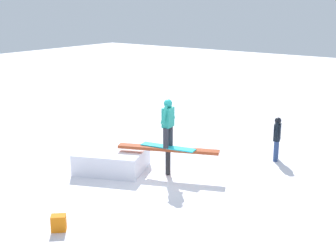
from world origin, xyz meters
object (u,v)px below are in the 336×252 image
Objects in this scene: main_rider_on_rail at (168,124)px; backpack_on_snow at (59,223)px; bystander_black at (277,136)px; rail_feature at (168,151)px.

main_rider_on_rail is 4.12m from backpack_on_snow.
rail_feature is at bearing -50.81° from bystander_black.
rail_feature is 2.03× the size of bystander_black.
bystander_black is at bearing 46.47° from main_rider_on_rail.
main_rider_on_rail is 4.59× the size of backpack_on_snow.
bystander_black is at bearing 33.81° from rail_feature.
backpack_on_snow is at bearing -111.54° from rail_feature.
bystander_black is (1.87, 2.86, 0.07)m from rail_feature.
main_rider_on_rail is at bearing -131.12° from backpack_on_snow.
main_rider_on_rail is at bearing -50.81° from bystander_black.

